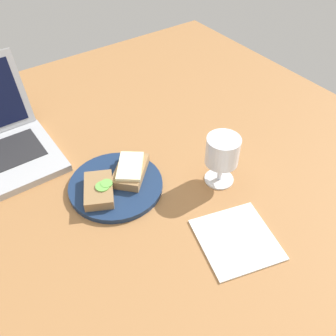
{
  "coord_description": "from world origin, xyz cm",
  "views": [
    {
      "loc": [
        -30.37,
        -52.77,
        66.03
      ],
      "look_at": [
        5.06,
        -2.48,
        8.0
      ],
      "focal_mm": 40.0,
      "sensor_mm": 36.0,
      "label": 1
    }
  ],
  "objects_px": {
    "plate": "(116,185)",
    "sandwich_with_cucumber": "(99,190)",
    "wine_glass": "(222,153)",
    "sandwich_with_cheese": "(131,170)",
    "napkin": "(237,239)"
  },
  "relations": [
    {
      "from": "sandwich_with_cheese",
      "to": "sandwich_with_cucumber",
      "type": "distance_m",
      "value": 0.09
    },
    {
      "from": "sandwich_with_cucumber",
      "to": "wine_glass",
      "type": "distance_m",
      "value": 0.29
    },
    {
      "from": "plate",
      "to": "napkin",
      "type": "distance_m",
      "value": 0.3
    },
    {
      "from": "plate",
      "to": "sandwich_with_cucumber",
      "type": "distance_m",
      "value": 0.05
    },
    {
      "from": "plate",
      "to": "sandwich_with_cucumber",
      "type": "height_order",
      "value": "sandwich_with_cucumber"
    },
    {
      "from": "wine_glass",
      "to": "plate",
      "type": "bearing_deg",
      "value": 150.83
    },
    {
      "from": "plate",
      "to": "wine_glass",
      "type": "bearing_deg",
      "value": -29.17
    },
    {
      "from": "wine_glass",
      "to": "sandwich_with_cucumber",
      "type": "bearing_deg",
      "value": 156.49
    },
    {
      "from": "plate",
      "to": "napkin",
      "type": "height_order",
      "value": "plate"
    },
    {
      "from": "plate",
      "to": "sandwich_with_cheese",
      "type": "height_order",
      "value": "sandwich_with_cheese"
    },
    {
      "from": "plate",
      "to": "sandwich_with_cucumber",
      "type": "bearing_deg",
      "value": -171.38
    },
    {
      "from": "sandwich_with_cheese",
      "to": "napkin",
      "type": "height_order",
      "value": "sandwich_with_cheese"
    },
    {
      "from": "sandwich_with_cheese",
      "to": "napkin",
      "type": "bearing_deg",
      "value": -73.44
    },
    {
      "from": "sandwich_with_cucumber",
      "to": "plate",
      "type": "bearing_deg",
      "value": 8.62
    },
    {
      "from": "sandwich_with_cheese",
      "to": "napkin",
      "type": "xyz_separation_m",
      "value": [
        0.08,
        -0.28,
        -0.02
      ]
    }
  ]
}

